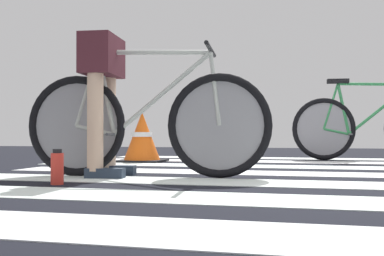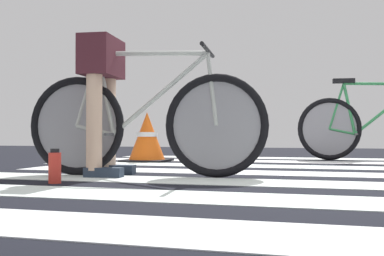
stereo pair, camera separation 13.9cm
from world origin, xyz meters
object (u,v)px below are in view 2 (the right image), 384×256
at_px(water_bottle, 55,167).
at_px(traffic_cone, 147,138).
at_px(bicycle_1_of_2, 144,122).
at_px(bicycle_2_of_2, 376,126).
at_px(cyclist_1_of_2, 102,86).

xyz_separation_m(water_bottle, traffic_cone, (-0.29, 2.29, 0.16)).
distance_m(bicycle_1_of_2, bicycle_2_of_2, 3.16).
bearing_deg(bicycle_1_of_2, cyclist_1_of_2, 180.00).
distance_m(bicycle_2_of_2, traffic_cone, 2.58).
distance_m(bicycle_2_of_2, water_bottle, 3.85).
xyz_separation_m(cyclist_1_of_2, bicycle_2_of_2, (2.08, 2.64, -0.26)).
distance_m(bicycle_1_of_2, cyclist_1_of_2, 0.40).
height_order(bicycle_1_of_2, water_bottle, bicycle_1_of_2).
relative_size(bicycle_1_of_2, water_bottle, 8.23).
relative_size(cyclist_1_of_2, traffic_cone, 1.84).
bearing_deg(cyclist_1_of_2, bicycle_2_of_2, 46.30).
bearing_deg(bicycle_2_of_2, traffic_cone, -165.36).
xyz_separation_m(cyclist_1_of_2, water_bottle, (-0.04, -0.55, -0.54)).
bearing_deg(cyclist_1_of_2, traffic_cone, 95.24).
height_order(bicycle_2_of_2, traffic_cone, bicycle_2_of_2).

